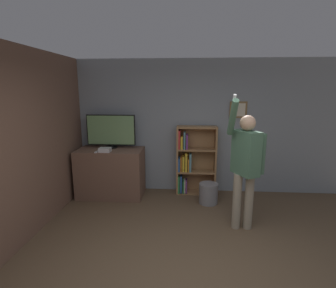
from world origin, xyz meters
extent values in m
cube|color=gray|center=(0.00, 2.95, 1.35)|extent=(6.42, 0.06, 2.70)
cube|color=olive|center=(1.01, 2.91, 1.71)|extent=(0.34, 0.02, 0.33)
cube|color=beige|center=(1.01, 2.90, 1.71)|extent=(0.26, 0.01, 0.25)
cube|color=brown|center=(-2.24, 1.46, 1.35)|extent=(0.06, 4.52, 2.70)
cube|color=brown|center=(-1.49, 2.52, 0.48)|extent=(1.27, 0.68, 0.95)
cylinder|color=black|center=(-1.49, 2.65, 0.97)|extent=(0.22, 0.22, 0.03)
cylinder|color=black|center=(-1.49, 2.65, 1.01)|extent=(0.06, 0.06, 0.05)
cube|color=black|center=(-1.49, 2.65, 1.32)|extent=(0.97, 0.04, 0.60)
cube|color=#6B9360|center=(-1.49, 2.63, 1.32)|extent=(0.93, 0.01, 0.57)
cube|color=silver|center=(-1.53, 2.32, 0.99)|extent=(0.21, 0.17, 0.08)
cube|color=white|center=(-1.67, 2.27, 0.96)|extent=(0.05, 0.14, 0.02)
cube|color=#997047|center=(-0.18, 2.76, 0.70)|extent=(0.04, 0.28, 1.39)
cube|color=#997047|center=(0.58, 2.76, 0.70)|extent=(0.04, 0.28, 1.39)
cube|color=#997047|center=(0.20, 2.90, 0.70)|extent=(0.80, 0.01, 1.39)
cube|color=#997047|center=(0.20, 2.76, 0.02)|extent=(0.72, 0.28, 0.04)
cube|color=#997047|center=(0.20, 2.76, 0.46)|extent=(0.72, 0.28, 0.04)
cube|color=#997047|center=(0.20, 2.76, 0.93)|extent=(0.72, 0.28, 0.04)
cube|color=#997047|center=(0.20, 2.76, 1.38)|extent=(0.72, 0.28, 0.04)
cube|color=#338447|center=(-0.14, 2.73, 0.19)|extent=(0.03, 0.21, 0.34)
cube|color=#2D569E|center=(-0.10, 2.73, 0.20)|extent=(0.04, 0.20, 0.36)
cube|color=#338447|center=(-0.05, 2.73, 0.15)|extent=(0.02, 0.22, 0.26)
cube|color=beige|center=(-0.02, 2.72, 0.16)|extent=(0.02, 0.20, 0.28)
cube|color=#7A3889|center=(0.01, 2.75, 0.15)|extent=(0.03, 0.25, 0.26)
cube|color=#2D569E|center=(-0.14, 2.75, 0.62)|extent=(0.04, 0.24, 0.27)
cube|color=orange|center=(-0.10, 2.74, 0.63)|extent=(0.02, 0.23, 0.29)
cube|color=gold|center=(-0.05, 2.76, 0.64)|extent=(0.04, 0.26, 0.31)
cube|color=gold|center=(0.00, 2.73, 0.67)|extent=(0.04, 0.22, 0.38)
cube|color=orange|center=(0.04, 2.74, 0.61)|extent=(0.02, 0.23, 0.26)
cube|color=#5B8E99|center=(0.08, 2.73, 0.66)|extent=(0.04, 0.21, 0.36)
cube|color=red|center=(-0.14, 2.76, 1.13)|extent=(0.04, 0.26, 0.37)
cube|color=gold|center=(-0.09, 2.72, 1.07)|extent=(0.04, 0.20, 0.25)
cube|color=#5B8E99|center=(-0.04, 2.73, 1.11)|extent=(0.03, 0.22, 0.34)
cube|color=#7A3889|center=(0.01, 2.73, 1.09)|extent=(0.03, 0.21, 0.28)
cylinder|color=gray|center=(0.78, 1.42, 0.44)|extent=(0.13, 0.13, 0.87)
cylinder|color=gray|center=(0.96, 1.42, 0.44)|extent=(0.13, 0.13, 0.87)
cube|color=#477056|center=(0.87, 1.42, 1.20)|extent=(0.39, 0.47, 0.65)
sphere|color=tan|center=(0.87, 1.42, 1.64)|extent=(0.22, 0.22, 0.22)
cylinder|color=#477056|center=(1.11, 1.42, 1.18)|extent=(0.09, 0.09, 0.60)
cylinder|color=#477056|center=(0.63, 1.30, 1.73)|extent=(0.09, 0.42, 0.54)
cube|color=white|center=(0.63, 1.24, 1.98)|extent=(0.04, 0.09, 0.14)
cylinder|color=gray|center=(0.42, 2.29, 0.19)|extent=(0.35, 0.35, 0.38)
camera|label=1|loc=(0.00, -2.37, 2.12)|focal=28.00mm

